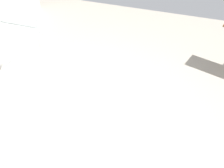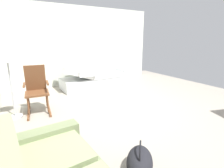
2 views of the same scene
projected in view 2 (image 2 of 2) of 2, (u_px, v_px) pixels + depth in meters
name	position (u px, v px, depth m)	size (l,w,h in m)	color
ground_plane	(130.00, 108.00, 4.22)	(7.27, 7.27, 0.00)	gray
side_wall	(82.00, 46.00, 6.33)	(0.10, 5.57, 2.70)	silver
hospital_bed	(91.00, 79.00, 5.90)	(1.05, 2.13, 0.93)	silver
rocking_chair	(37.00, 90.00, 3.89)	(0.81, 0.56, 1.05)	brown
floor_lamp	(7.00, 59.00, 3.40)	(0.34, 0.34, 1.48)	#B2B5BA
duffel_bag	(140.00, 162.00, 2.15)	(0.63, 0.61, 0.43)	black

